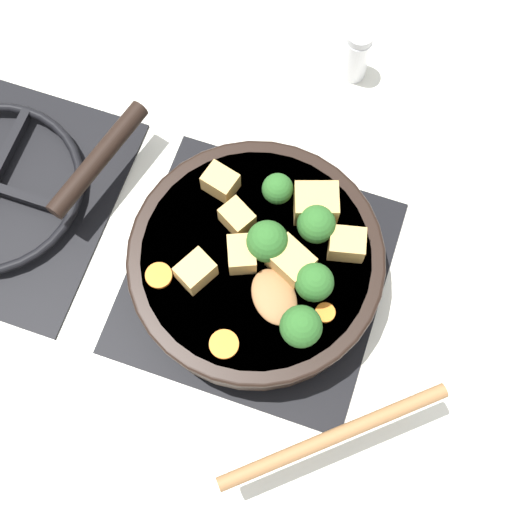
% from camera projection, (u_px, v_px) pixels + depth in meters
% --- Properties ---
extents(ground_plane, '(2.40, 2.40, 0.00)m').
position_uv_depth(ground_plane, '(256.00, 277.00, 0.89)').
color(ground_plane, silver).
extents(front_burner_grate, '(0.31, 0.31, 0.03)m').
position_uv_depth(front_burner_grate, '(256.00, 274.00, 0.88)').
color(front_burner_grate, black).
rests_on(front_burner_grate, ground_plane).
extents(skillet_pan, '(0.30, 0.41, 0.06)m').
position_uv_depth(skillet_pan, '(254.00, 261.00, 0.84)').
color(skillet_pan, black).
rests_on(skillet_pan, front_burner_grate).
extents(wooden_spoon, '(0.26, 0.25, 0.02)m').
position_uv_depth(wooden_spoon, '(309.00, 377.00, 0.76)').
color(wooden_spoon, olive).
rests_on(wooden_spoon, skillet_pan).
extents(tofu_cube_center_large, '(0.04, 0.05, 0.03)m').
position_uv_depth(tofu_cube_center_large, '(237.00, 218.00, 0.81)').
color(tofu_cube_center_large, tan).
rests_on(tofu_cube_center_large, skillet_pan).
extents(tofu_cube_near_handle, '(0.05, 0.05, 0.03)m').
position_uv_depth(tofu_cube_near_handle, '(196.00, 271.00, 0.79)').
color(tofu_cube_near_handle, tan).
rests_on(tofu_cube_near_handle, skillet_pan).
extents(tofu_cube_east_chunk, '(0.04, 0.04, 0.03)m').
position_uv_depth(tofu_cube_east_chunk, '(221.00, 182.00, 0.83)').
color(tofu_cube_east_chunk, tan).
rests_on(tofu_cube_east_chunk, skillet_pan).
extents(tofu_cube_west_chunk, '(0.05, 0.06, 0.04)m').
position_uv_depth(tofu_cube_west_chunk, '(316.00, 203.00, 0.81)').
color(tofu_cube_west_chunk, tan).
rests_on(tofu_cube_west_chunk, skillet_pan).
extents(tofu_cube_back_piece, '(0.04, 0.05, 0.03)m').
position_uv_depth(tofu_cube_back_piece, '(347.00, 244.00, 0.80)').
color(tofu_cube_back_piece, tan).
rests_on(tofu_cube_back_piece, skillet_pan).
extents(tofu_cube_front_piece, '(0.05, 0.04, 0.03)m').
position_uv_depth(tofu_cube_front_piece, '(242.00, 254.00, 0.80)').
color(tofu_cube_front_piece, tan).
rests_on(tofu_cube_front_piece, skillet_pan).
extents(tofu_cube_mid_small, '(0.05, 0.06, 0.04)m').
position_uv_depth(tofu_cube_mid_small, '(291.00, 261.00, 0.79)').
color(tofu_cube_mid_small, tan).
rests_on(tofu_cube_mid_small, skillet_pan).
extents(broccoli_floret_near_spoon, '(0.05, 0.05, 0.05)m').
position_uv_depth(broccoli_floret_near_spoon, '(267.00, 241.00, 0.79)').
color(broccoli_floret_near_spoon, '#709956').
rests_on(broccoli_floret_near_spoon, skillet_pan).
extents(broccoli_floret_center_top, '(0.04, 0.04, 0.04)m').
position_uv_depth(broccoli_floret_center_top, '(278.00, 189.00, 0.81)').
color(broccoli_floret_center_top, '#709956').
rests_on(broccoli_floret_center_top, skillet_pan).
extents(broccoli_floret_east_rim, '(0.05, 0.05, 0.05)m').
position_uv_depth(broccoli_floret_east_rim, '(301.00, 327.00, 0.76)').
color(broccoli_floret_east_rim, '#709956').
rests_on(broccoli_floret_east_rim, skillet_pan).
extents(broccoli_floret_west_rim, '(0.04, 0.04, 0.05)m').
position_uv_depth(broccoli_floret_west_rim, '(316.00, 224.00, 0.80)').
color(broccoli_floret_west_rim, '#709956').
rests_on(broccoli_floret_west_rim, skillet_pan).
extents(broccoli_floret_north_edge, '(0.04, 0.04, 0.05)m').
position_uv_depth(broccoli_floret_north_edge, '(314.00, 282.00, 0.78)').
color(broccoli_floret_north_edge, '#709956').
rests_on(broccoli_floret_north_edge, skillet_pan).
extents(carrot_slice_orange_thin, '(0.03, 0.03, 0.01)m').
position_uv_depth(carrot_slice_orange_thin, '(159.00, 276.00, 0.80)').
color(carrot_slice_orange_thin, orange).
rests_on(carrot_slice_orange_thin, skillet_pan).
extents(carrot_slice_near_center, '(0.03, 0.03, 0.01)m').
position_uv_depth(carrot_slice_near_center, '(222.00, 344.00, 0.78)').
color(carrot_slice_near_center, orange).
rests_on(carrot_slice_near_center, skillet_pan).
extents(carrot_slice_edge_slice, '(0.02, 0.02, 0.01)m').
position_uv_depth(carrot_slice_edge_slice, '(325.00, 313.00, 0.79)').
color(carrot_slice_edge_slice, orange).
rests_on(carrot_slice_edge_slice, skillet_pan).
extents(salt_shaker, '(0.04, 0.04, 0.09)m').
position_uv_depth(salt_shaker, '(356.00, 54.00, 0.95)').
color(salt_shaker, white).
rests_on(salt_shaker, ground_plane).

